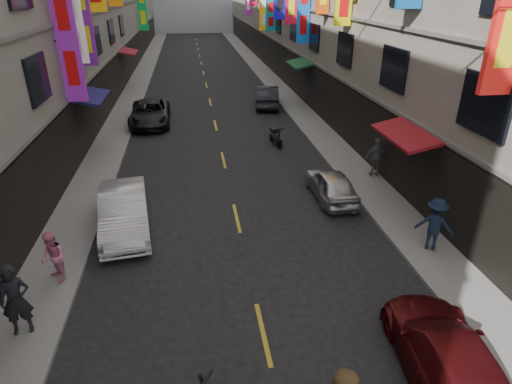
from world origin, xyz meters
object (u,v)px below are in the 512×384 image
object	(u,v)px
pedestrian_lnear	(16,300)
pedestrian_rfar	(377,157)
car_right_far	(267,96)
pedestrian_lfar	(53,258)
car_left_mid	(124,211)
car_right_mid	(331,184)
car_right_near	(449,359)
scooter_far_right	(275,137)
pedestrian_rnear	(435,224)
car_left_far	(150,113)

from	to	relation	value
pedestrian_lnear	pedestrian_rfar	bearing A→B (deg)	21.04
car_right_far	pedestrian_lfar	xyz separation A→B (m)	(-9.60, -19.22, 0.16)
pedestrian_lnear	car_left_mid	bearing A→B (deg)	57.57
car_left_mid	car_right_mid	bearing A→B (deg)	2.39
car_right_near	car_right_mid	size ratio (longest dim) A/B	1.28
car_right_mid	car_right_far	size ratio (longest dim) A/B	0.80
scooter_far_right	pedestrian_lnear	xyz separation A→B (m)	(-8.91, -13.04, 0.64)
pedestrian_lnear	pedestrian_lfar	size ratio (longest dim) A/B	1.23
car_right_near	pedestrian_lfar	world-z (taller)	pedestrian_lfar
pedestrian_lfar	pedestrian_rnear	size ratio (longest dim) A/B	0.87
scooter_far_right	pedestrian_rfar	world-z (taller)	pedestrian_rfar
car_right_mid	car_right_far	world-z (taller)	car_right_far
scooter_far_right	car_right_far	world-z (taller)	car_right_far
pedestrian_rfar	car_left_mid	bearing A→B (deg)	15.78
car_left_far	car_right_far	distance (m)	8.64
pedestrian_lfar	car_right_far	bearing A→B (deg)	116.98
car_left_far	pedestrian_lnear	size ratio (longest dim) A/B	2.68
pedestrian_lfar	pedestrian_rnear	world-z (taller)	pedestrian_rnear
car_left_far	car_left_mid	bearing A→B (deg)	-90.99
pedestrian_lfar	pedestrian_rfar	world-z (taller)	pedestrian_rfar
pedestrian_rnear	pedestrian_rfar	size ratio (longest dim) A/B	1.01
car_right_far	car_left_mid	bearing A→B (deg)	73.00
pedestrian_lnear	pedestrian_rnear	world-z (taller)	pedestrian_lnear
car_left_far	pedestrian_lnear	distance (m)	18.08
car_left_mid	car_left_far	bearing A→B (deg)	82.92
pedestrian_rfar	car_right_near	bearing A→B (deg)	74.91
car_left_far	pedestrian_lnear	bearing A→B (deg)	-97.01
car_right_near	car_right_far	bearing A→B (deg)	-82.95
pedestrian_lfar	car_right_mid	bearing A→B (deg)	77.18
car_right_near	pedestrian_rnear	size ratio (longest dim) A/B	2.58
scooter_far_right	pedestrian_lfar	distance (m)	14.00
car_left_mid	car_left_far	xyz separation A→B (m)	(0.00, 13.09, -0.03)
scooter_far_right	pedestrian_lnear	size ratio (longest dim) A/B	0.94
car_right_mid	pedestrian_lnear	distance (m)	11.70
car_right_far	pedestrian_rnear	world-z (taller)	pedestrian_rnear
car_right_far	car_left_far	bearing A→B (deg)	31.28
car_right_near	car_right_far	size ratio (longest dim) A/B	1.03
pedestrian_lnear	pedestrian_rnear	bearing A→B (deg)	-1.93
car_right_near	pedestrian_lfar	size ratio (longest dim) A/B	2.96
car_left_mid	car_right_mid	world-z (taller)	car_left_mid
scooter_far_right	pedestrian_rnear	bearing A→B (deg)	96.90
scooter_far_right	pedestrian_lfar	bearing A→B (deg)	43.64
pedestrian_lfar	pedestrian_rfar	size ratio (longest dim) A/B	0.88
car_right_near	pedestrian_rnear	bearing A→B (deg)	-107.96
scooter_far_right	car_left_mid	xyz separation A→B (m)	(-7.02, -8.15, 0.31)
car_right_near	pedestrian_rnear	distance (m)	5.40
pedestrian_rnear	scooter_far_right	bearing A→B (deg)	-40.96
scooter_far_right	pedestrian_lnear	world-z (taller)	pedestrian_lnear
car_right_far	pedestrian_lfar	bearing A→B (deg)	72.54
scooter_far_right	car_right_far	distance (m)	8.27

